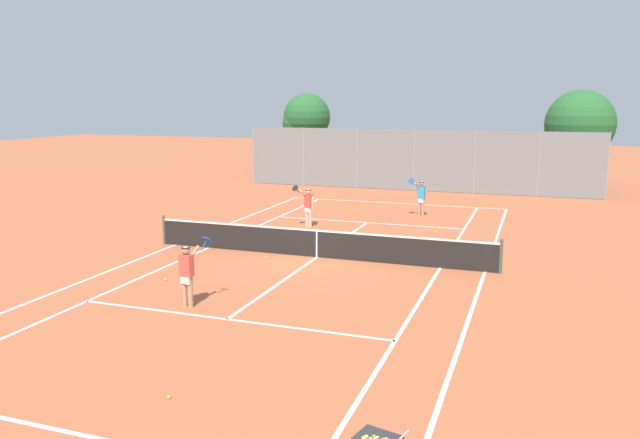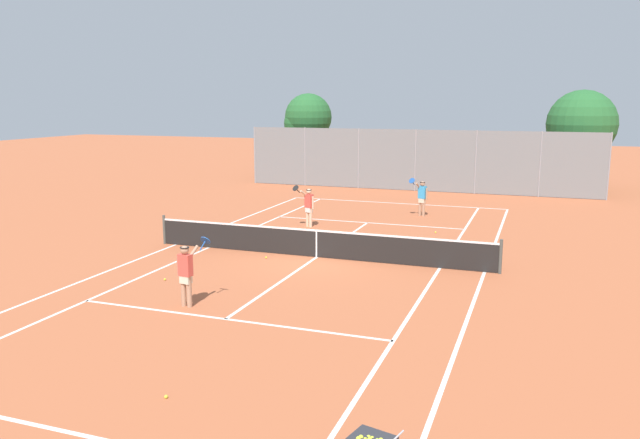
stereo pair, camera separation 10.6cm
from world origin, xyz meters
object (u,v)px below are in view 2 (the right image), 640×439
Objects in this scene: loose_tennis_ball_4 at (436,232)px; tree_behind_right at (583,126)px; tennis_net at (317,243)px; loose_tennis_ball_0 at (166,397)px; player_far_right at (422,196)px; player_far_left at (309,205)px; loose_tennis_ball_1 at (425,210)px; loose_tennis_ball_2 at (165,279)px; player_near_side at (186,271)px; loose_tennis_ball_3 at (266,257)px; tree_behind_left at (306,119)px.

loose_tennis_ball_4 is 0.01× the size of tree_behind_right.
loose_tennis_ball_0 is (0.95, -10.39, -0.48)m from tennis_net.
player_far_right reaches higher than tennis_net.
player_far_left is 19.24m from tree_behind_right.
loose_tennis_ball_0 is at bearing -104.76° from tree_behind_right.
loose_tennis_ball_1 is 0.01× the size of tree_behind_right.
tennis_net is at bearing -66.30° from player_far_left.
loose_tennis_ball_0 and loose_tennis_ball_4 have the same top height.
tree_behind_right reaches higher than tennis_net.
loose_tennis_ball_2 is 0.01× the size of tree_behind_right.
player_near_side is at bearing -103.22° from tennis_net.
player_far_left is 6.82m from loose_tennis_ball_1.
tennis_net reaches higher than loose_tennis_ball_3.
player_far_right is 26.88× the size of loose_tennis_ball_0.
player_far_left reaches higher than loose_tennis_ball_2.
tree_behind_right is (7.11, 11.48, 2.78)m from player_far_right.
player_near_side is at bearing -44.01° from loose_tennis_ball_2.
tennis_net is at bearing -68.12° from tree_behind_left.
tennis_net is at bearing -114.03° from tree_behind_right.
tennis_net is at bearing 24.77° from loose_tennis_ball_3.
tree_behind_right is (11.08, 15.48, 2.78)m from player_far_left.
loose_tennis_ball_3 is (-3.44, -9.44, -0.89)m from player_far_right.
tennis_net is 6.14m from loose_tennis_ball_4.
tennis_net is 22.35m from tree_behind_right.
player_far_left is 26.88× the size of loose_tennis_ball_4.
loose_tennis_ball_4 is (2.18, 15.65, 0.00)m from loose_tennis_ball_0.
loose_tennis_ball_4 is at bearing 67.98° from player_near_side.
loose_tennis_ball_0 is at bearing -84.77° from tennis_net.
loose_tennis_ball_4 is at bearing -74.85° from loose_tennis_ball_1.
tree_behind_right reaches higher than player_far_right.
player_near_side is 0.31× the size of tree_behind_right.
tree_behind_right is at bearing 68.51° from loose_tennis_ball_4.
player_near_side is at bearing 117.39° from loose_tennis_ball_0.
loose_tennis_ball_2 is at bearing 135.99° from player_near_side.
loose_tennis_ball_0 is 1.00× the size of loose_tennis_ball_1.
loose_tennis_ball_0 and loose_tennis_ball_2 have the same top height.
tennis_net is 2.12× the size of tree_behind_left.
tree_behind_right is (7.24, 9.92, 3.68)m from loose_tennis_ball_1.
tennis_net reaches higher than loose_tennis_ball_1.
tree_behind_right reaches higher than loose_tennis_ball_1.
loose_tennis_ball_1 is 12.82m from tree_behind_right.
loose_tennis_ball_4 is (1.22, -3.46, -0.89)m from player_far_right.
player_far_left reaches higher than loose_tennis_ball_0.
loose_tennis_ball_2 is (-5.02, -14.36, 0.00)m from loose_tennis_ball_1.
tree_behind_right is (10.39, 26.09, 2.78)m from player_near_side.
player_far_right reaches higher than loose_tennis_ball_2.
loose_tennis_ball_1 is at bearing 78.98° from player_near_side.
loose_tennis_ball_1 is at bearing 73.27° from loose_tennis_ball_3.
player_near_side reaches higher than loose_tennis_ball_4.
tree_behind_right is (10.55, 20.91, 3.68)m from loose_tennis_ball_3.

